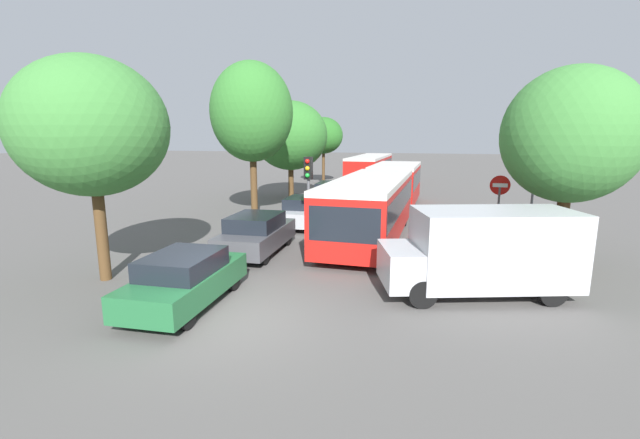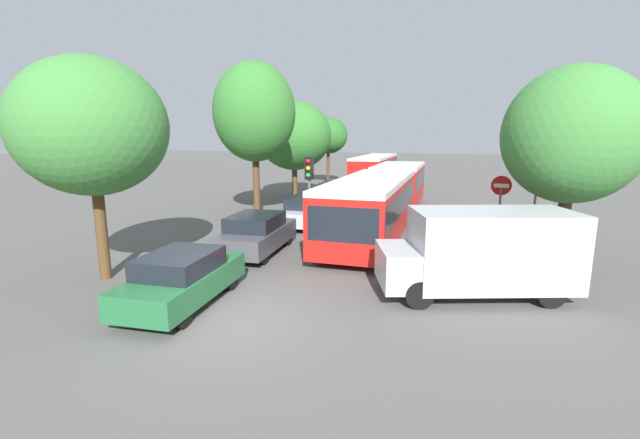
# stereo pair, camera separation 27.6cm
# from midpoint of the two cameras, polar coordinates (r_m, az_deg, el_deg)

# --- Properties ---
(ground_plane) EXTENTS (200.00, 200.00, 0.00)m
(ground_plane) POSITION_cam_midpoint_polar(r_m,az_deg,el_deg) (10.39, -11.88, -13.09)
(ground_plane) COLOR #565451
(articulated_bus) EXTENTS (2.70, 17.07, 2.53)m
(articulated_bus) POSITION_cam_midpoint_polar(r_m,az_deg,el_deg) (21.24, 8.05, 3.53)
(articulated_bus) COLOR red
(articulated_bus) RESTS_ON ground
(city_bus_rear) EXTENTS (2.59, 11.45, 2.46)m
(city_bus_rear) POSITION_cam_midpoint_polar(r_m,az_deg,el_deg) (39.15, 6.53, 6.93)
(city_bus_rear) COLOR red
(city_bus_rear) RESTS_ON ground
(queued_car_green) EXTENTS (1.89, 4.02, 1.36)m
(queued_car_green) POSITION_cam_midpoint_polar(r_m,az_deg,el_deg) (11.36, -18.21, -7.55)
(queued_car_green) COLOR #236638
(queued_car_green) RESTS_ON ground
(queued_car_graphite) EXTENTS (2.00, 4.24, 1.44)m
(queued_car_graphite) POSITION_cam_midpoint_polar(r_m,az_deg,el_deg) (15.71, -8.97, -1.86)
(queued_car_graphite) COLOR #47474C
(queued_car_graphite) RESTS_ON ground
(queued_car_silver) EXTENTS (1.93, 4.09, 1.39)m
(queued_car_silver) POSITION_cam_midpoint_polar(r_m,az_deg,el_deg) (20.29, -2.45, 1.12)
(queued_car_silver) COLOR #B7BABF
(queued_car_silver) RESTS_ON ground
(queued_car_black) EXTENTS (2.05, 4.35, 1.48)m
(queued_car_black) POSITION_cam_midpoint_polar(r_m,az_deg,el_deg) (25.89, 1.33, 3.40)
(queued_car_black) COLOR black
(queued_car_black) RESTS_ON ground
(white_van) EXTENTS (5.36, 3.41, 2.31)m
(white_van) POSITION_cam_midpoint_polar(r_m,az_deg,el_deg) (12.13, 20.48, -3.82)
(white_van) COLOR #B7BABF
(white_van) RESTS_ON ground
(traffic_light) EXTENTS (0.33, 0.36, 3.40)m
(traffic_light) POSITION_cam_midpoint_polar(r_m,az_deg,el_deg) (17.20, -2.03, 5.36)
(traffic_light) COLOR #56595E
(traffic_light) RESTS_ON ground
(no_entry_sign) EXTENTS (0.70, 0.08, 2.82)m
(no_entry_sign) POSITION_cam_midpoint_polar(r_m,az_deg,el_deg) (16.76, 22.29, 2.24)
(no_entry_sign) COLOR #56595E
(no_entry_sign) RESTS_ON ground
(direction_sign_post) EXTENTS (0.14, 1.40, 3.60)m
(direction_sign_post) POSITION_cam_midpoint_polar(r_m,az_deg,el_deg) (20.39, 26.32, 5.27)
(direction_sign_post) COLOR #56595E
(direction_sign_post) RESTS_ON ground
(tree_left_near) EXTENTS (4.22, 4.22, 6.40)m
(tree_left_near) POSITION_cam_midpoint_polar(r_m,az_deg,el_deg) (13.84, -28.75, 10.72)
(tree_left_near) COLOR #51381E
(tree_left_near) RESTS_ON ground
(tree_left_mid) EXTENTS (4.20, 4.20, 7.92)m
(tree_left_mid) POSITION_cam_midpoint_polar(r_m,az_deg,el_deg) (22.72, -9.57, 13.59)
(tree_left_mid) COLOR #51381E
(tree_left_mid) RESTS_ON ground
(tree_left_far) EXTENTS (4.98, 4.98, 6.53)m
(tree_left_far) POSITION_cam_midpoint_polar(r_m,az_deg,el_deg) (29.38, -4.24, 11.07)
(tree_left_far) COLOR #51381E
(tree_left_far) RESTS_ON ground
(tree_left_distant) EXTENTS (3.42, 3.42, 5.84)m
(tree_left_distant) POSITION_cam_midpoint_polar(r_m,az_deg,el_deg) (38.42, 0.13, 11.01)
(tree_left_distant) COLOR #51381E
(tree_left_distant) RESTS_ON ground
(tree_right_near) EXTENTS (4.16, 4.16, 6.34)m
(tree_right_near) POSITION_cam_midpoint_polar(r_m,az_deg,el_deg) (15.54, 30.05, 9.65)
(tree_right_near) COLOR #51381E
(tree_right_near) RESTS_ON ground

